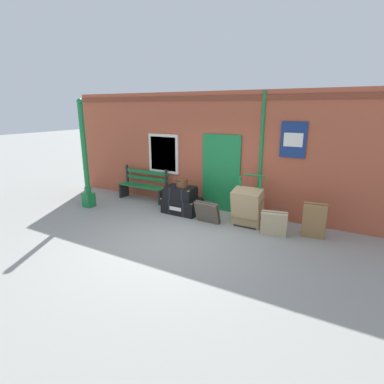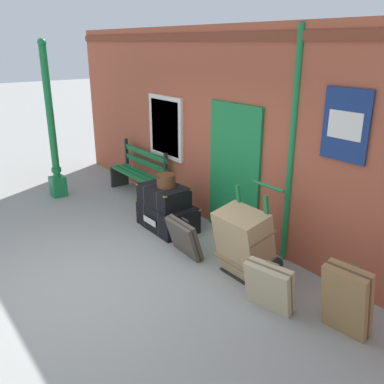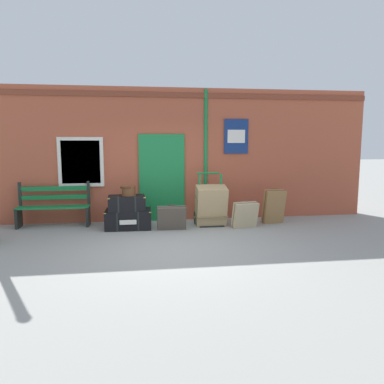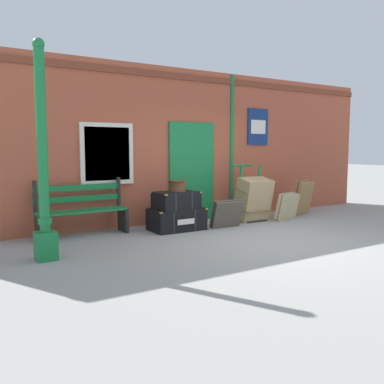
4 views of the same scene
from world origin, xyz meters
name	(u,v)px [view 3 (image 3 of 4)]	position (x,y,z in m)	size (l,w,h in m)	color
ground_plane	(171,248)	(0.00, 0.00, 0.00)	(60.00, 60.00, 0.00)	gray
brick_facade	(161,155)	(-0.01, 2.60, 1.60)	(10.40, 0.35, 3.20)	#AD5138
platform_bench	(54,207)	(-2.49, 2.16, 0.44)	(1.60, 0.43, 1.01)	#197A3D
steamer_trunk_base	(128,219)	(-0.80, 1.70, 0.21)	(1.02, 0.69, 0.43)	black
steamer_trunk_middle	(127,203)	(-0.83, 1.66, 0.58)	(0.84, 0.59, 0.33)	black
round_hatbox	(128,190)	(-0.79, 1.68, 0.86)	(0.33, 0.32, 0.21)	brown
porters_trolley	(209,213)	(1.07, 1.83, 0.27)	(0.71, 0.56, 1.21)	black
large_brown_trunk	(211,205)	(1.07, 1.66, 0.48)	(0.70, 0.61, 0.95)	tan
suitcase_umber	(245,215)	(1.79, 1.38, 0.29)	(0.61, 0.40, 0.60)	tan
suitcase_cream	(172,218)	(0.14, 1.36, 0.28)	(0.64, 0.31, 0.57)	#51473D
suitcase_charcoal	(274,206)	(2.58, 1.69, 0.41)	(0.51, 0.40, 0.83)	olive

